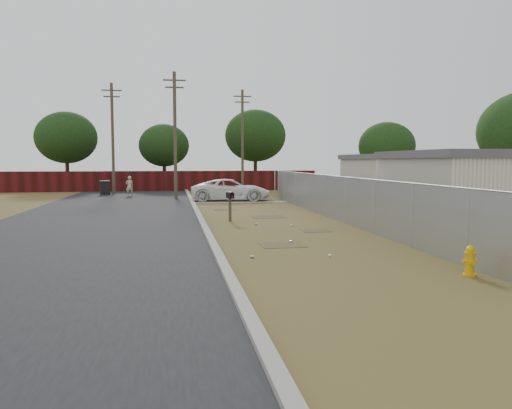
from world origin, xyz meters
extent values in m
plane|color=brown|center=(0.00, 0.00, 0.00)|extent=(120.00, 120.00, 0.00)
cube|color=black|center=(-7.50, 8.00, 0.01)|extent=(9.00, 60.00, 0.02)
cube|color=gray|center=(-3.00, 8.00, 0.06)|extent=(0.25, 60.00, 0.12)
cube|color=gray|center=(0.00, 11.50, 0.01)|extent=(6.20, 1.00, 0.03)
cylinder|color=#92959A|center=(3.10, -9.00, 1.00)|extent=(0.06, 0.06, 2.00)
cylinder|color=#92959A|center=(3.10, -6.00, 1.00)|extent=(0.06, 0.06, 2.00)
cylinder|color=#92959A|center=(3.10, -3.00, 1.00)|extent=(0.06, 0.06, 2.00)
cylinder|color=#92959A|center=(3.10, 0.00, 1.00)|extent=(0.06, 0.06, 2.00)
cylinder|color=#92959A|center=(3.10, 3.00, 1.00)|extent=(0.06, 0.06, 2.00)
cylinder|color=#92959A|center=(3.10, 6.00, 1.00)|extent=(0.06, 0.06, 2.00)
cylinder|color=#92959A|center=(3.10, 9.00, 1.00)|extent=(0.06, 0.06, 2.00)
cylinder|color=#92959A|center=(3.10, 12.00, 1.00)|extent=(0.06, 0.06, 2.00)
cylinder|color=#92959A|center=(3.10, 15.00, 1.00)|extent=(0.06, 0.06, 2.00)
cylinder|color=#92959A|center=(3.10, 1.00, 2.00)|extent=(0.04, 26.00, 0.04)
cube|color=gray|center=(3.10, 1.00, 1.00)|extent=(0.01, 26.00, 2.00)
cube|color=black|center=(3.16, 1.00, 0.30)|extent=(0.03, 26.00, 0.60)
cube|color=#4C1012|center=(-6.00, 25.00, 0.90)|extent=(30.00, 0.12, 1.80)
cylinder|color=brown|center=(-4.00, 16.00, 4.50)|extent=(0.24, 0.24, 9.00)
cube|color=brown|center=(-4.00, 16.00, 8.40)|extent=(1.60, 0.10, 0.10)
cube|color=brown|center=(-4.00, 16.00, 7.90)|extent=(1.30, 0.10, 0.10)
cylinder|color=brown|center=(-9.00, 22.00, 4.50)|extent=(0.24, 0.24, 9.00)
cube|color=brown|center=(-9.00, 22.00, 8.40)|extent=(1.60, 0.10, 0.10)
cube|color=brown|center=(-9.00, 22.00, 7.90)|extent=(1.30, 0.10, 0.10)
cylinder|color=brown|center=(2.00, 24.00, 4.50)|extent=(0.24, 0.24, 9.00)
cube|color=brown|center=(2.00, 24.00, 8.40)|extent=(1.60, 0.10, 0.10)
cube|color=brown|center=(2.00, 24.00, 7.90)|extent=(1.30, 0.10, 0.10)
cube|color=silver|center=(9.00, -2.00, 1.40)|extent=(8.00, 6.00, 2.80)
cube|color=#504F55|center=(9.00, -2.00, 2.95)|extent=(8.32, 6.24, 0.30)
cube|color=silver|center=(10.50, 9.00, 1.40)|extent=(7.00, 6.00, 2.80)
cube|color=#504F55|center=(10.50, 9.00, 2.95)|extent=(7.28, 6.24, 0.30)
cylinder|color=#362918|center=(-14.00, 29.00, 1.65)|extent=(0.36, 0.36, 3.30)
ellipsoid|color=black|center=(-14.00, 29.00, 4.88)|extent=(5.70, 5.70, 4.84)
cylinder|color=#362918|center=(-5.00, 30.00, 1.43)|extent=(0.36, 0.36, 2.86)
ellipsoid|color=black|center=(-5.00, 30.00, 4.23)|extent=(4.94, 4.94, 4.20)
cylinder|color=#362918|center=(4.00, 29.00, 1.76)|extent=(0.36, 0.36, 3.52)
ellipsoid|color=black|center=(4.00, 29.00, 5.20)|extent=(6.08, 6.08, 5.17)
cylinder|color=#362918|center=(13.00, 18.00, 1.32)|extent=(0.36, 0.36, 2.64)
ellipsoid|color=black|center=(13.00, 18.00, 3.90)|extent=(4.56, 4.56, 3.88)
cylinder|color=#E2A60B|center=(2.59, -9.93, 0.03)|extent=(0.36, 0.36, 0.05)
cylinder|color=#E2A60B|center=(2.59, -9.93, 0.29)|extent=(0.25, 0.25, 0.52)
cylinder|color=#E2A60B|center=(2.59, -9.93, 0.55)|extent=(0.32, 0.32, 0.04)
sphere|color=#E2A60B|center=(2.59, -9.93, 0.62)|extent=(0.24, 0.24, 0.20)
cylinder|color=#E2A60B|center=(2.59, -9.93, 0.73)|extent=(0.04, 0.04, 0.05)
cylinder|color=#E2A60B|center=(2.47, -9.90, 0.36)|extent=(0.11, 0.11, 0.10)
cylinder|color=#E2A60B|center=(2.71, -9.95, 0.36)|extent=(0.11, 0.11, 0.10)
cylinder|color=#E2A60B|center=(2.57, -10.05, 0.36)|extent=(0.14, 0.13, 0.12)
cube|color=brown|center=(-1.73, 1.51, 0.55)|extent=(0.12, 0.12, 1.11)
cube|color=black|center=(-1.73, 1.51, 1.14)|extent=(0.32, 0.56, 0.20)
cylinder|color=black|center=(-1.73, 1.51, 1.24)|extent=(0.32, 0.56, 0.20)
cube|color=#AE0C1C|center=(-1.66, 1.23, 1.14)|extent=(0.03, 0.05, 0.11)
imported|color=white|center=(-0.34, 13.05, 0.74)|extent=(5.57, 3.04, 1.48)
imported|color=tan|center=(-7.46, 18.59, 0.77)|extent=(0.63, 0.49, 1.53)
cube|color=black|center=(-9.53, 20.51, 0.53)|extent=(0.81, 0.81, 1.06)
cube|color=black|center=(-9.53, 20.51, 1.08)|extent=(0.89, 0.89, 0.09)
cylinder|color=black|center=(-9.13, 20.27, 0.11)|extent=(0.11, 0.23, 0.22)
cylinder|color=beige|center=(0.10, -7.15, 0.04)|extent=(0.10, 0.12, 0.07)
cylinder|color=#BABAC0|center=(-0.40, -4.52, 0.04)|extent=(0.10, 0.12, 0.07)
cylinder|color=beige|center=(0.61, -0.51, 0.04)|extent=(0.11, 0.12, 0.07)
cylinder|color=#BABAC0|center=(-2.09, -6.93, 0.04)|extent=(0.11, 0.09, 0.07)
cylinder|color=beige|center=(0.97, 5.11, 0.04)|extent=(0.11, 0.12, 0.07)
cylinder|color=#BABAC0|center=(-0.79, 0.06, 0.04)|extent=(0.12, 0.10, 0.07)
camera|label=1|loc=(-4.25, -20.43, 2.69)|focal=35.00mm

